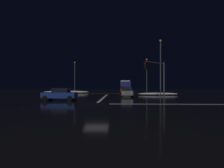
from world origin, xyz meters
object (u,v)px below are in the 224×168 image
at_px(sedan_red, 124,90).
at_px(sedan_white, 127,91).
at_px(streetlamp_right_far, 147,73).
at_px(streetlamp_left_far, 75,74).
at_px(traffic_signal_ne, 156,72).
at_px(sedan_gray, 127,92).
at_px(streetlamp_right_near, 161,64).
at_px(sedan_blue_crossing, 60,94).
at_px(box_truck, 125,86).

bearing_deg(sedan_red, sedan_white, -87.09).
height_order(streetlamp_right_far, streetlamp_left_far, streetlamp_right_far).
bearing_deg(streetlamp_right_far, sedan_red, -127.57).
distance_m(sedan_white, streetlamp_left_far, 20.36).
bearing_deg(streetlamp_left_far, sedan_red, -31.68).
bearing_deg(traffic_signal_ne, sedan_white, 115.02).
distance_m(sedan_gray, streetlamp_right_near, 8.97).
distance_m(sedan_gray, traffic_signal_ne, 6.05).
relative_size(sedan_gray, traffic_signal_ne, 0.79).
height_order(sedan_gray, streetlamp_left_far, streetlamp_left_far).
relative_size(sedan_white, sedan_red, 1.00).
relative_size(sedan_white, sedan_blue_crossing, 1.00).
bearing_deg(sedan_red, sedan_blue_crossing, -115.57).
height_order(sedan_gray, sedan_white, same).
distance_m(sedan_red, traffic_signal_ne, 15.22).
bearing_deg(streetlamp_left_far, sedan_gray, -55.01).
relative_size(sedan_white, streetlamp_right_near, 0.42).
xyz_separation_m(box_truck, streetlamp_left_far, (-14.14, 1.47, 3.20)).
relative_size(sedan_white, box_truck, 0.52).
height_order(sedan_white, streetlamp_right_far, streetlamp_right_far).
bearing_deg(streetlamp_left_far, streetlamp_right_near, -38.41).
bearing_deg(streetlamp_right_near, sedan_white, 164.04).
xyz_separation_m(traffic_signal_ne, streetlamp_right_near, (2.23, 6.73, 2.04)).
distance_m(sedan_blue_crossing, streetlamp_right_near, 19.32).
height_order(sedan_blue_crossing, streetlamp_left_far, streetlamp_left_far).
height_order(streetlamp_right_near, streetlamp_left_far, streetlamp_right_near).
distance_m(sedan_gray, sedan_red, 11.19).
distance_m(traffic_signal_ne, streetlamp_left_far, 28.98).
height_order(sedan_white, sedan_red, same).
bearing_deg(sedan_red, streetlamp_right_near, -49.32).
xyz_separation_m(box_truck, sedan_blue_crossing, (-9.21, -25.26, -0.91)).
bearing_deg(streetlamp_right_far, box_truck, -166.35).
height_order(sedan_gray, sedan_red, same).
height_order(sedan_blue_crossing, traffic_signal_ne, traffic_signal_ne).
distance_m(sedan_white, box_truck, 12.79).
bearing_deg(sedan_red, sedan_gray, -89.70).
bearing_deg(sedan_white, traffic_signal_ne, -64.98).
relative_size(box_truck, sedan_blue_crossing, 1.91).
bearing_deg(sedan_red, streetlamp_left_far, 148.32).
xyz_separation_m(streetlamp_right_near, streetlamp_left_far, (-20.18, 16.00, -0.99)).
bearing_deg(box_truck, streetlamp_right_near, -67.45).
distance_m(sedan_gray, streetlamp_right_far, 21.14).
bearing_deg(streetlamp_right_near, traffic_signal_ne, -108.34).
xyz_separation_m(box_truck, streetlamp_right_far, (6.04, 1.47, 3.59)).
bearing_deg(sedan_gray, sedan_white, 87.50).
height_order(sedan_gray, box_truck, box_truck).
distance_m(sedan_red, streetlamp_right_near, 11.19).
bearing_deg(sedan_blue_crossing, streetlamp_right_near, 35.13).
bearing_deg(streetlamp_left_far, box_truck, -5.92).
xyz_separation_m(sedan_blue_crossing, streetlamp_right_far, (15.24, 26.72, 4.49)).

